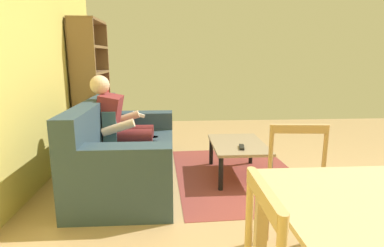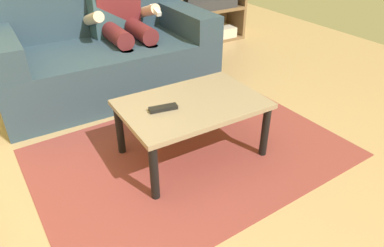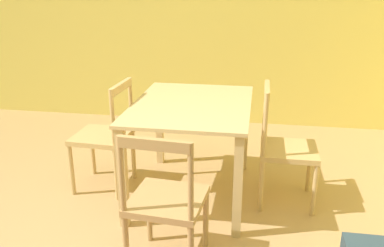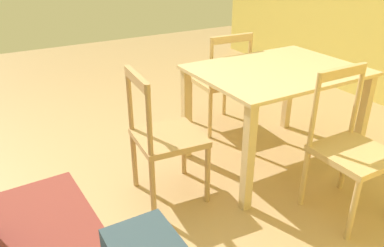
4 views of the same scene
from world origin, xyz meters
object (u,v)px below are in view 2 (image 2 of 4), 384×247
person_lounging (122,18)px  coffee_table (192,109)px  couch (104,53)px  tv_remote (163,108)px

person_lounging → coffee_table: (-0.08, -1.32, -0.26)m
couch → tv_remote: 1.28m
coffee_table → person_lounging: bearing=86.5°
couch → coffee_table: couch is taller
person_lounging → coffee_table: size_ratio=1.32×
couch → person_lounging: 0.35m
couch → person_lounging: person_lounging is taller
person_lounging → tv_remote: person_lounging is taller
couch → tv_remote: (-0.07, -1.28, 0.07)m
couch → person_lounging: bearing=10.3°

